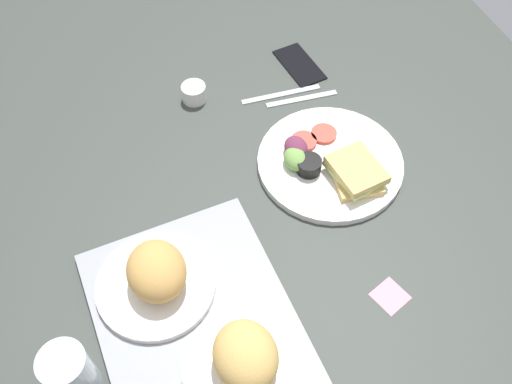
# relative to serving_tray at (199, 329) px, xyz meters

# --- Properties ---
(ground_plane) EXTENTS (1.90, 1.50, 0.03)m
(ground_plane) POSITION_rel_serving_tray_xyz_m (0.20, -0.22, -0.02)
(ground_plane) COLOR #383D38
(serving_tray) EXTENTS (0.47, 0.36, 0.02)m
(serving_tray) POSITION_rel_serving_tray_xyz_m (0.00, 0.00, 0.00)
(serving_tray) COLOR gray
(serving_tray) RESTS_ON ground_plane
(bread_plate_near) EXTENTS (0.21, 0.21, 0.10)m
(bread_plate_near) POSITION_rel_serving_tray_xyz_m (-0.10, -0.05, 0.05)
(bread_plate_near) COLOR white
(bread_plate_near) RESTS_ON serving_tray
(bread_plate_far) EXTENTS (0.21, 0.21, 0.10)m
(bread_plate_far) POSITION_rel_serving_tray_xyz_m (0.10, 0.05, 0.04)
(bread_plate_far) COLOR white
(bread_plate_far) RESTS_ON serving_tray
(plate_with_salad) EXTENTS (0.31, 0.31, 0.05)m
(plate_with_salad) POSITION_rel_serving_tray_xyz_m (0.25, -0.36, 0.01)
(plate_with_salad) COLOR white
(plate_with_salad) RESTS_ON ground_plane
(drinking_glass) EXTENTS (0.08, 0.08, 0.12)m
(drinking_glass) POSITION_rel_serving_tray_xyz_m (-0.03, 0.21, 0.05)
(drinking_glass) COLOR silver
(drinking_glass) RESTS_ON ground_plane
(espresso_cup) EXTENTS (0.06, 0.06, 0.04)m
(espresso_cup) POSITION_rel_serving_tray_xyz_m (0.54, -0.15, 0.01)
(espresso_cup) COLOR silver
(espresso_cup) RESTS_ON ground_plane
(fork) EXTENTS (0.03, 0.17, 0.01)m
(fork) POSITION_rel_serving_tray_xyz_m (0.46, -0.39, -0.01)
(fork) COLOR #B7B7BC
(fork) RESTS_ON ground_plane
(knife) EXTENTS (0.03, 0.19, 0.01)m
(knife) POSITION_rel_serving_tray_xyz_m (0.49, -0.35, -0.01)
(knife) COLOR #B7B7BC
(knife) RESTS_ON ground_plane
(cell_phone) EXTENTS (0.15, 0.09, 0.01)m
(cell_phone) POSITION_rel_serving_tray_xyz_m (0.57, -0.43, -0.00)
(cell_phone) COLOR black
(cell_phone) RESTS_ON ground_plane
(sticky_note) EXTENTS (0.07, 0.07, 0.00)m
(sticky_note) POSITION_rel_serving_tray_xyz_m (-0.06, -0.34, -0.01)
(sticky_note) COLOR pink
(sticky_note) RESTS_ON ground_plane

